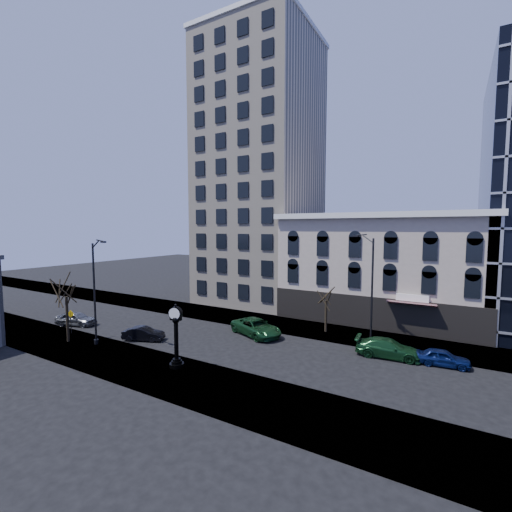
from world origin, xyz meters
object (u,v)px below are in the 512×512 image
Objects in this scene: car_near_a at (76,319)px; car_near_b at (143,334)px; street_clock at (176,339)px; street_lamp_near at (97,264)px; warning_sign at (71,317)px.

car_near_a reaches higher than car_near_b.
car_near_a is (-17.97, 3.13, -1.59)m from street_clock.
car_near_b is (-7.47, 3.36, -1.70)m from street_clock.
street_lamp_near is (-9.39, 0.05, 5.23)m from street_clock.
car_near_a is (-2.77, 2.26, -1.03)m from warning_sign.
car_near_b is (1.92, 3.31, -6.94)m from street_lamp_near.
car_near_b is at bearing -0.51° from warning_sign.
warning_sign is (-5.80, 0.82, -5.80)m from street_lamp_near.
car_near_a is 1.13× the size of car_near_b.
warning_sign reaches higher than car_near_a.
street_clock reaches higher than car_near_b.
street_clock is 10.75m from street_lamp_near.
car_near_a is at bearing 122.44° from warning_sign.
street_lamp_near is at bearing -129.08° from car_near_a.
street_clock reaches higher than warning_sign.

